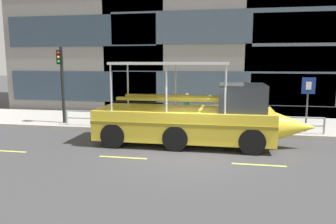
{
  "coord_description": "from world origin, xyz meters",
  "views": [
    {
      "loc": [
        1.28,
        -12.08,
        3.47
      ],
      "look_at": [
        -1.22,
        1.59,
        1.3
      ],
      "focal_mm": 34.83,
      "sensor_mm": 36.0,
      "label": 1
    }
  ],
  "objects": [
    {
      "name": "curb_edge",
      "position": [
        0.0,
        3.11,
        0.09
      ],
      "size": [
        32.0,
        0.18,
        0.18
      ],
      "primitive_type": "cube",
      "color": "#B2ADA3",
      "rests_on": "ground_plane"
    },
    {
      "name": "pedestrian_mid_left",
      "position": [
        -0.77,
        4.53,
        1.19
      ],
      "size": [
        0.37,
        0.35,
        1.67
      ],
      "color": "#47423D",
      "rests_on": "sidewalk"
    },
    {
      "name": "lane_centreline",
      "position": [
        -0.0,
        -1.1,
        0.0
      ],
      "size": [
        25.8,
        0.12,
        0.01
      ],
      "color": "#DBD64C",
      "rests_on": "ground_plane"
    },
    {
      "name": "traffic_light_pole",
      "position": [
        -7.36,
        3.9,
        2.64
      ],
      "size": [
        0.24,
        0.46,
        4.05
      ],
      "color": "black",
      "rests_on": "sidewalk"
    },
    {
      "name": "duck_tour_boat",
      "position": [
        0.03,
        1.3,
        1.11
      ],
      "size": [
        9.06,
        2.63,
        3.43
      ],
      "color": "yellow",
      "rests_on": "ground_plane"
    },
    {
      "name": "sidewalk",
      "position": [
        0.0,
        5.6,
        0.09
      ],
      "size": [
        32.0,
        4.8,
        0.18
      ],
      "primitive_type": "cube",
      "color": "#A8A59E",
      "rests_on": "ground_plane"
    },
    {
      "name": "ground_plane",
      "position": [
        0.0,
        0.0,
        0.0
      ],
      "size": [
        120.0,
        120.0,
        0.0
      ],
      "primitive_type": "plane",
      "color": "#3D3D3F"
    },
    {
      "name": "parking_sign",
      "position": [
        4.97,
        3.93,
        1.92
      ],
      "size": [
        0.6,
        0.12,
        2.55
      ],
      "color": "#4C4F54",
      "rests_on": "sidewalk"
    },
    {
      "name": "curb_guardrail",
      "position": [
        -0.65,
        3.45,
        0.7
      ],
      "size": [
        12.7,
        0.09,
        0.78
      ],
      "color": "gray",
      "rests_on": "sidewalk"
    },
    {
      "name": "pedestrian_near_bow",
      "position": [
        2.73,
        4.82,
        1.21
      ],
      "size": [
        0.42,
        0.33,
        1.71
      ],
      "color": "#47423D",
      "rests_on": "sidewalk"
    }
  ]
}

